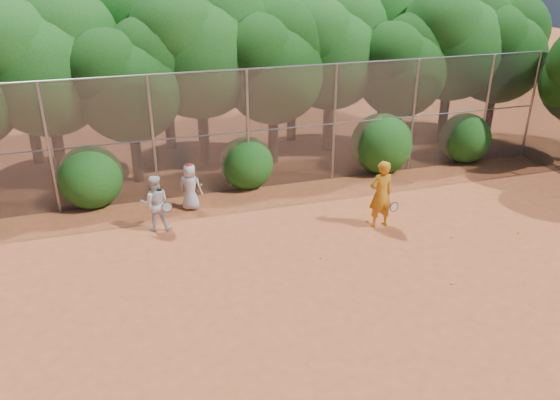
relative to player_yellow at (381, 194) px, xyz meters
name	(u,v)px	position (x,y,z in m)	size (l,w,h in m)	color
ground	(349,276)	(-1.91, -2.22, -1.01)	(80.00, 80.00, 0.00)	#AB4D26
fence_back	(274,128)	(-2.03, 3.78, 1.04)	(20.05, 0.09, 4.03)	gray
tree_1	(45,60)	(-8.85, 6.33, 3.16)	(4.64, 4.03, 6.35)	black
tree_2	(129,78)	(-6.36, 5.62, 2.58)	(3.99, 3.47, 5.47)	black
tree_3	(200,44)	(-3.85, 6.63, 3.39)	(4.89, 4.26, 6.70)	black
tree_4	(274,61)	(-1.36, 6.02, 2.75)	(4.19, 3.64, 5.73)	black
tree_5	(332,46)	(1.14, 6.82, 3.04)	(4.51, 3.92, 6.17)	black
tree_6	(403,63)	(3.64, 5.82, 2.46)	(3.86, 3.36, 5.29)	black
tree_7	(454,36)	(6.15, 6.43, 3.27)	(4.77, 4.14, 6.53)	black
tree_8	(500,47)	(8.14, 6.12, 2.81)	(4.25, 3.70, 5.82)	black
tree_9	(19,45)	(-9.85, 8.63, 3.33)	(4.83, 4.20, 6.62)	black
tree_10	(163,30)	(-4.85, 8.83, 3.62)	(5.15, 4.48, 7.06)	black
tree_11	(293,38)	(0.15, 8.43, 3.16)	(4.64, 4.03, 6.35)	black
tree_12	(389,23)	(4.65, 9.03, 3.50)	(5.02, 4.37, 6.88)	black
bush_0	(90,174)	(-7.91, 4.08, -0.01)	(2.00, 2.00, 2.00)	#154F13
bush_1	(247,160)	(-2.91, 4.08, -0.11)	(1.80, 1.80, 1.80)	#154F13
bush_2	(382,141)	(2.09, 4.08, 0.09)	(2.20, 2.20, 2.20)	#154F13
bush_3	(465,136)	(5.59, 4.08, -0.06)	(1.90, 1.90, 1.90)	#154F13
player_yellow	(381,194)	(0.00, 0.00, 0.00)	(0.89, 0.53, 2.02)	orange
player_teen	(190,187)	(-5.01, 2.78, -0.26)	(0.86, 0.75, 1.50)	silver
player_white	(155,203)	(-6.17, 1.69, -0.18)	(0.89, 0.75, 1.66)	silver
ball_0	(452,237)	(1.63, -1.27, -0.97)	(0.07, 0.07, 0.07)	#BDD526
ball_1	(367,221)	(-0.22, 0.31, -0.97)	(0.07, 0.07, 0.07)	#BDD526
ball_2	(452,283)	(0.31, -3.31, -0.97)	(0.07, 0.07, 0.07)	#BDD526
ball_3	(518,233)	(3.56, -1.61, -0.97)	(0.07, 0.07, 0.07)	#BDD526
ball_4	(321,258)	(-2.28, -1.26, -0.97)	(0.07, 0.07, 0.07)	#BDD526
ball_5	(414,181)	(2.66, 2.61, -0.97)	(0.07, 0.07, 0.07)	#BDD526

